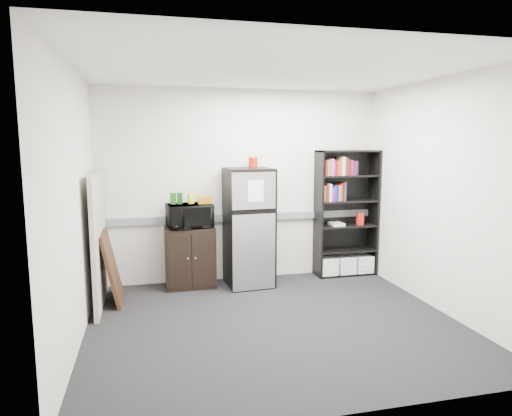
# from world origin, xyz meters

# --- Properties ---
(floor) EXTENTS (4.00, 4.00, 0.00)m
(floor) POSITION_xyz_m (0.00, 0.00, 0.00)
(floor) COLOR black
(floor) RESTS_ON ground
(wall_back) EXTENTS (4.00, 0.02, 2.70)m
(wall_back) POSITION_xyz_m (0.00, 1.75, 1.35)
(wall_back) COLOR silver
(wall_back) RESTS_ON floor
(wall_right) EXTENTS (0.02, 3.50, 2.70)m
(wall_right) POSITION_xyz_m (2.00, 0.00, 1.35)
(wall_right) COLOR silver
(wall_right) RESTS_ON floor
(wall_left) EXTENTS (0.02, 3.50, 2.70)m
(wall_left) POSITION_xyz_m (-2.00, 0.00, 1.35)
(wall_left) COLOR silver
(wall_left) RESTS_ON floor
(ceiling) EXTENTS (4.00, 3.50, 0.02)m
(ceiling) POSITION_xyz_m (0.00, 0.00, 2.70)
(ceiling) COLOR white
(ceiling) RESTS_ON wall_back
(electrical_raceway) EXTENTS (3.92, 0.05, 0.10)m
(electrical_raceway) POSITION_xyz_m (0.00, 1.72, 0.90)
(electrical_raceway) COLOR slate
(electrical_raceway) RESTS_ON wall_back
(wall_note) EXTENTS (0.14, 0.00, 0.10)m
(wall_note) POSITION_xyz_m (-0.35, 1.74, 1.55)
(wall_note) COLOR white
(wall_note) RESTS_ON wall_back
(bookshelf) EXTENTS (0.90, 0.34, 1.85)m
(bookshelf) POSITION_xyz_m (1.53, 1.57, 0.91)
(bookshelf) COLOR black
(bookshelf) RESTS_ON floor
(cubicle_partition) EXTENTS (0.06, 1.30, 1.62)m
(cubicle_partition) POSITION_xyz_m (-1.90, 1.08, 0.81)
(cubicle_partition) COLOR gray
(cubicle_partition) RESTS_ON floor
(cabinet) EXTENTS (0.66, 0.44, 0.83)m
(cabinet) POSITION_xyz_m (-0.77, 1.50, 0.41)
(cabinet) COLOR black
(cabinet) RESTS_ON floor
(microwave) EXTENTS (0.63, 0.48, 0.32)m
(microwave) POSITION_xyz_m (-0.77, 1.48, 0.99)
(microwave) COLOR black
(microwave) RESTS_ON cabinet
(snack_box_a) EXTENTS (0.08, 0.07, 0.15)m
(snack_box_a) POSITION_xyz_m (-0.98, 1.52, 1.22)
(snack_box_a) COLOR #205919
(snack_box_a) RESTS_ON microwave
(snack_box_b) EXTENTS (0.08, 0.06, 0.15)m
(snack_box_b) POSITION_xyz_m (-0.89, 1.52, 1.22)
(snack_box_b) COLOR #0D3C10
(snack_box_b) RESTS_ON microwave
(snack_box_c) EXTENTS (0.08, 0.07, 0.14)m
(snack_box_c) POSITION_xyz_m (-0.74, 1.52, 1.22)
(snack_box_c) COLOR yellow
(snack_box_c) RESTS_ON microwave
(snack_bag) EXTENTS (0.18, 0.10, 0.10)m
(snack_bag) POSITION_xyz_m (-0.57, 1.47, 1.20)
(snack_bag) COLOR #B87012
(snack_bag) RESTS_ON microwave
(refrigerator) EXTENTS (0.65, 0.67, 1.62)m
(refrigerator) POSITION_xyz_m (0.03, 1.42, 0.81)
(refrigerator) COLOR black
(refrigerator) RESTS_ON floor
(coffee_can) EXTENTS (0.13, 0.13, 0.18)m
(coffee_can) POSITION_xyz_m (0.12, 1.55, 1.71)
(coffee_can) COLOR #9B1A07
(coffee_can) RESTS_ON refrigerator
(framed_poster) EXTENTS (0.22, 0.70, 0.88)m
(framed_poster) POSITION_xyz_m (-1.77, 1.13, 0.45)
(framed_poster) COLOR black
(framed_poster) RESTS_ON floor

